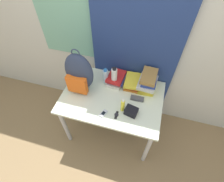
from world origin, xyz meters
The scene contains 15 objects.
ground_plane centered at (0.00, 0.00, 0.00)m, with size 12.00×12.00×0.00m, color #8C704C.
wall_back centered at (0.00, 0.86, 1.25)m, with size 6.00×0.06×2.50m.
curtain_blue centered at (0.14, 0.81, 1.25)m, with size 0.98×0.04×2.50m.
desk centered at (0.00, 0.39, 0.66)m, with size 1.15×0.78×0.76m.
backpack centered at (-0.38, 0.42, 1.00)m, with size 0.32×0.21×0.56m.
book_stack_left centered at (-0.02, 0.63, 0.81)m, with size 0.21×0.27×0.10m.
book_stack_center centered at (0.19, 0.63, 0.81)m, with size 0.20×0.27×0.09m.
book_stack_right centered at (0.36, 0.63, 0.87)m, with size 0.22×0.29×0.22m.
water_bottle centered at (-0.13, 0.58, 0.86)m, with size 0.06×0.06×0.22m.
sports_bottle centered at (-0.02, 0.57, 0.89)m, with size 0.07×0.07×0.28m.
sunscreen_bottle centered at (0.16, 0.25, 0.84)m, with size 0.04×0.04×0.18m.
cell_phone centered at (-0.02, 0.14, 0.77)m, with size 0.08×0.11×0.02m.
sunglasses_case centered at (0.28, 0.43, 0.78)m, with size 0.15×0.06×0.04m.
camera_pouch centered at (0.26, 0.23, 0.80)m, with size 0.15×0.13×0.08m.
wristwatch centered at (0.11, 0.16, 0.76)m, with size 0.04×0.10×0.01m.
Camera 1 is at (0.33, -0.78, 2.36)m, focal length 28.00 mm.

